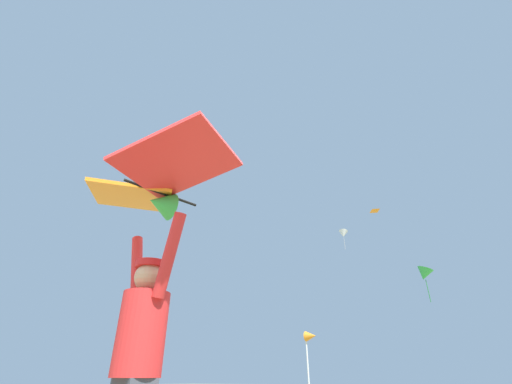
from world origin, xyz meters
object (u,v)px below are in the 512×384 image
Objects in this scene: distant_kite_orange_far_center at (375,210)px; marker_flag at (310,342)px; distant_kite_green_low_left at (424,274)px; held_stunt_kite at (155,187)px; kite_flyer_person at (138,358)px; distant_kite_white_low_right at (343,234)px.

distant_kite_orange_far_center is 0.36× the size of marker_flag.
distant_kite_green_low_left is at bearing -52.46° from distant_kite_orange_far_center.
distant_kite_orange_far_center reaches higher than held_stunt_kite.
held_stunt_kite is (-0.01, -0.07, 1.32)m from kite_flyer_person.
kite_flyer_person is 2.85× the size of distant_kite_orange_far_center.
distant_kite_white_low_right reaches higher than distant_kite_orange_far_center.
distant_kite_green_low_left reaches higher than held_stunt_kite.
distant_kite_green_low_left is 1.03× the size of marker_flag.
kite_flyer_person reaches higher than marker_flag.
distant_kite_white_low_right is (-4.46, 4.65, 0.67)m from distant_kite_orange_far_center.
distant_kite_green_low_left reaches higher than marker_flag.
held_stunt_kite is at bearing -71.88° from marker_flag.
kite_flyer_person is 18.82m from distant_kite_green_low_left.
held_stunt_kite is 0.93× the size of distant_kite_green_low_left.
kite_flyer_person is at bearing 78.92° from held_stunt_kite.
distant_kite_orange_far_center reaches higher than distant_kite_green_low_left.
distant_kite_orange_far_center is at bearing -46.23° from distant_kite_white_low_right.
held_stunt_kite reaches higher than marker_flag.
distant_kite_orange_far_center is at bearing 101.28° from held_stunt_kite.
marker_flag is at bearing 108.43° from kite_flyer_person.
distant_kite_white_low_right is 23.92m from marker_flag.
marker_flag is (-0.81, -11.58, -4.07)m from distant_kite_green_low_left.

